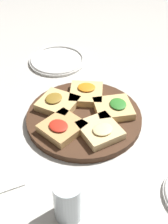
{
  "coord_description": "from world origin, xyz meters",
  "views": [
    {
      "loc": [
        0.53,
        -0.46,
        0.63
      ],
      "look_at": [
        0.0,
        0.0,
        0.03
      ],
      "focal_mm": 50.0,
      "sensor_mm": 36.0,
      "label": 1
    }
  ],
  "objects_px": {
    "serving_board": "(84,117)",
    "napkin_stack": "(2,174)",
    "plate_left": "(57,60)",
    "water_glass": "(68,200)"
  },
  "relations": [
    {
      "from": "water_glass",
      "to": "napkin_stack",
      "type": "xyz_separation_m",
      "value": [
        -0.19,
        -0.06,
        -0.05
      ]
    },
    {
      "from": "plate_left",
      "to": "water_glass",
      "type": "xyz_separation_m",
      "value": [
        0.53,
        -0.38,
        0.05
      ]
    },
    {
      "from": "water_glass",
      "to": "napkin_stack",
      "type": "relative_size",
      "value": 1.04
    },
    {
      "from": "serving_board",
      "to": "napkin_stack",
      "type": "bearing_deg",
      "value": -85.52
    },
    {
      "from": "napkin_stack",
      "to": "plate_left",
      "type": "bearing_deg",
      "value": 128.12
    },
    {
      "from": "serving_board",
      "to": "water_glass",
      "type": "relative_size",
      "value": 3.2
    },
    {
      "from": "serving_board",
      "to": "water_glass",
      "type": "distance_m",
      "value": 0.32
    },
    {
      "from": "serving_board",
      "to": "napkin_stack",
      "type": "xyz_separation_m",
      "value": [
        0.02,
        -0.29,
        -0.01
      ]
    },
    {
      "from": "water_glass",
      "to": "napkin_stack",
      "type": "distance_m",
      "value": 0.21
    },
    {
      "from": "plate_left",
      "to": "water_glass",
      "type": "distance_m",
      "value": 0.66
    }
  ]
}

